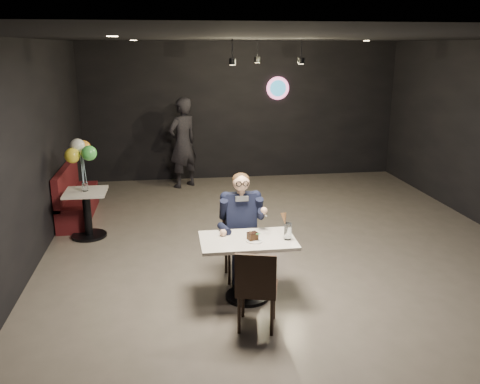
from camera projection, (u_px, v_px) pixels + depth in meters
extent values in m
plane|color=#6E645B|center=(287.00, 252.00, 7.42)|extent=(9.00, 9.00, 0.00)
cube|color=black|center=(264.00, 47.00, 8.52)|extent=(1.40, 1.20, 0.36)
cube|color=white|center=(247.00, 269.00, 5.97)|extent=(1.10, 0.70, 0.75)
cube|color=black|center=(241.00, 245.00, 6.47)|extent=(0.42, 0.46, 0.92)
cube|color=black|center=(257.00, 287.00, 5.34)|extent=(0.53, 0.55, 0.92)
cube|color=black|center=(241.00, 225.00, 6.40)|extent=(0.60, 0.80, 1.44)
cylinder|color=white|center=(255.00, 241.00, 5.80)|extent=(0.20, 0.20, 0.01)
cube|color=black|center=(253.00, 236.00, 5.81)|extent=(0.13, 0.12, 0.08)
ellipsoid|color=#2D8A3B|center=(258.00, 234.00, 5.77)|extent=(0.06, 0.04, 0.01)
cylinder|color=silver|center=(288.00, 231.00, 5.83)|extent=(0.09, 0.09, 0.20)
cone|color=#AF7E47|center=(284.00, 219.00, 5.79)|extent=(0.09, 0.09, 0.14)
cube|color=#4D1010|center=(77.00, 192.00, 8.80)|extent=(0.46, 1.82, 0.91)
cube|color=white|center=(87.00, 213.00, 7.91)|extent=(0.63, 0.63, 0.78)
cylinder|color=silver|center=(85.00, 187.00, 7.79)|extent=(0.09, 0.09, 0.14)
cube|color=yellow|center=(83.00, 159.00, 7.68)|extent=(0.42, 0.42, 0.69)
imported|color=black|center=(183.00, 143.00, 10.62)|extent=(0.82, 0.77, 1.89)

